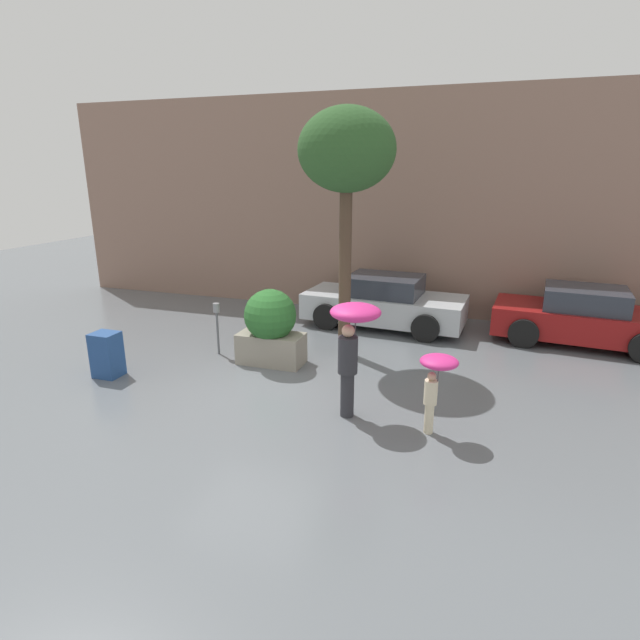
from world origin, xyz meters
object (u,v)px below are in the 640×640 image
person_adult (352,334)px  parked_car_near (384,303)px  street_tree (347,155)px  parking_meter (217,318)px  newspaper_box (107,355)px  parked_car_far (582,318)px  planter_box (271,326)px  person_child (436,374)px

person_adult → parked_car_near: bearing=40.9°
street_tree → parking_meter: (-2.65, -0.91, -3.40)m
newspaper_box → parking_meter: bearing=51.1°
person_adult → parked_car_far: person_adult is taller
planter_box → person_child: 4.08m
planter_box → parked_car_far: size_ratio=0.39×
planter_box → parking_meter: (-1.34, 0.14, 0.02)m
person_child → parking_meter: size_ratio=1.10×
parked_car_far → parking_meter: parked_car_far is taller
parked_car_near → newspaper_box: (-4.52, -5.06, -0.18)m
person_child → newspaper_box: size_ratio=1.43×
person_child → street_tree: (-2.28, 3.00, 3.25)m
planter_box → newspaper_box: 3.28m
planter_box → parked_car_far: (6.43, 3.49, -0.20)m
parked_car_near → street_tree: 4.33m
person_child → planter_box: bearing=152.3°
parking_meter → parked_car_near: bearing=46.7°
street_tree → parking_meter: bearing=-161.0°
street_tree → parking_meter: street_tree is taller
planter_box → parking_meter: planter_box is taller
planter_box → street_tree: (1.31, 1.05, 3.42)m
parked_car_far → street_tree: 6.73m
planter_box → parked_car_far: 7.32m
street_tree → person_child: bearing=-52.8°
parking_meter → newspaper_box: size_ratio=1.30×
person_adult → person_child: person_adult is taller
planter_box → parked_car_far: bearing=28.5°
street_tree → newspaper_box: street_tree is taller
parking_meter → newspaper_box: parking_meter is taller
street_tree → newspaper_box: (-4.10, -2.72, -3.79)m
newspaper_box → person_adult: bearing=-0.7°
person_adult → parked_car_near: size_ratio=0.45×
planter_box → street_tree: size_ratio=0.31×
person_adult → parked_car_far: (4.21, 5.22, -0.80)m
person_child → newspaper_box: person_child is taller
planter_box → newspaper_box: size_ratio=1.78×
parked_car_near → newspaper_box: parked_car_near is taller
person_child → parked_car_far: (2.84, 5.44, -0.37)m
parked_car_far → street_tree: bearing=121.4°
parked_car_far → planter_box: bearing=124.4°
planter_box → person_adult: size_ratio=0.84×
street_tree → newspaper_box: 6.22m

